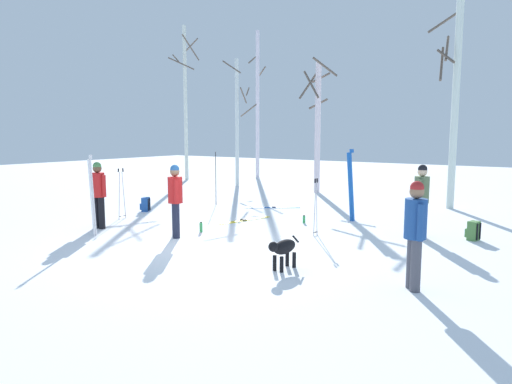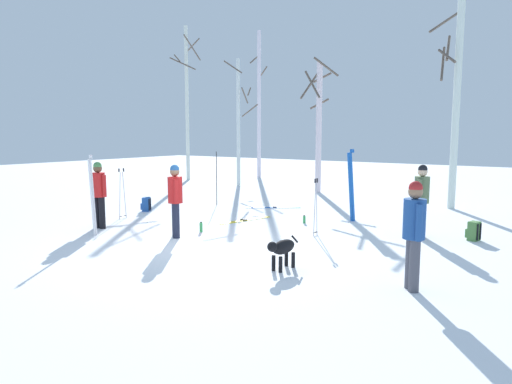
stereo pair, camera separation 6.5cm
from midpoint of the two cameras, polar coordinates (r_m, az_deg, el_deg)
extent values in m
plane|color=white|center=(10.15, -5.58, -6.72)|extent=(60.00, 60.00, 0.00)
cylinder|color=#4C4C56|center=(7.65, 19.04, -8.56)|extent=(0.16, 0.16, 0.82)
cylinder|color=#4C4C56|center=(7.82, 18.60, -8.21)|extent=(0.16, 0.16, 0.82)
cylinder|color=#1E478C|center=(7.58, 19.04, -3.13)|extent=(0.34, 0.34, 0.62)
sphere|color=#997051|center=(7.52, 19.17, 0.03)|extent=(0.22, 0.22, 0.22)
sphere|color=#B22626|center=(7.51, 19.19, 0.48)|extent=(0.21, 0.21, 0.21)
cylinder|color=#1E478C|center=(7.39, 19.57, -3.57)|extent=(0.10, 0.10, 0.56)
cylinder|color=#1E478C|center=(7.78, 18.53, -3.00)|extent=(0.10, 0.10, 0.56)
cylinder|color=#1E2338|center=(11.01, -9.58, -3.50)|extent=(0.16, 0.16, 0.82)
cylinder|color=#1E2338|center=(11.19, -9.67, -3.33)|extent=(0.16, 0.16, 0.82)
cylinder|color=red|center=(10.99, -9.70, 0.28)|extent=(0.34, 0.34, 0.62)
sphere|color=#997051|center=(10.95, -9.75, 2.46)|extent=(0.22, 0.22, 0.22)
sphere|color=#265999|center=(10.94, -9.76, 2.78)|extent=(0.21, 0.21, 0.21)
cylinder|color=red|center=(10.79, -9.59, 0.04)|extent=(0.10, 0.10, 0.56)
cylinder|color=red|center=(11.20, -9.81, 0.30)|extent=(0.10, 0.10, 0.56)
cylinder|color=black|center=(12.69, -18.74, -2.37)|extent=(0.16, 0.16, 0.82)
cylinder|color=black|center=(12.56, -18.18, -2.44)|extent=(0.16, 0.16, 0.82)
cylinder|color=red|center=(12.53, -18.59, 0.85)|extent=(0.34, 0.34, 0.62)
sphere|color=brown|center=(12.49, -18.67, 2.76)|extent=(0.22, 0.22, 0.22)
sphere|color=#4C8C4C|center=(12.49, -18.68, 3.04)|extent=(0.21, 0.21, 0.21)
cylinder|color=red|center=(12.68, -19.25, 0.80)|extent=(0.10, 0.10, 0.56)
cylinder|color=red|center=(12.38, -17.92, 0.71)|extent=(0.10, 0.10, 0.56)
cylinder|color=black|center=(11.52, 19.53, -3.34)|extent=(0.16, 0.16, 0.82)
cylinder|color=black|center=(11.69, 19.74, -3.20)|extent=(0.16, 0.16, 0.82)
cylinder|color=#566B47|center=(11.50, 19.78, 0.26)|extent=(0.34, 0.34, 0.62)
sphere|color=beige|center=(11.46, 19.87, 2.34)|extent=(0.22, 0.22, 0.22)
sphere|color=black|center=(11.46, 19.89, 2.65)|extent=(0.21, 0.21, 0.21)
cylinder|color=#566B47|center=(11.30, 19.53, 0.05)|extent=(0.10, 0.10, 0.56)
cylinder|color=#566B47|center=(11.71, 20.02, 0.27)|extent=(0.10, 0.10, 0.56)
ellipsoid|color=black|center=(8.43, 3.62, -6.71)|extent=(0.27, 0.62, 0.26)
sphere|color=black|center=(8.16, 2.23, -6.72)|extent=(0.18, 0.18, 0.18)
ellipsoid|color=black|center=(8.11, 1.96, -6.94)|extent=(0.07, 0.10, 0.06)
cylinder|color=black|center=(8.69, 4.98, -5.76)|extent=(0.05, 0.19, 0.17)
cylinder|color=black|center=(8.31, 3.24, -8.86)|extent=(0.07, 0.07, 0.28)
cylinder|color=black|center=(8.40, 2.39, -8.68)|extent=(0.07, 0.07, 0.28)
cylinder|color=black|center=(8.61, 4.79, -8.28)|extent=(0.07, 0.07, 0.28)
cylinder|color=black|center=(8.70, 3.95, -8.12)|extent=(0.07, 0.07, 0.28)
cube|color=blue|center=(13.13, 11.83, 0.59)|extent=(0.17, 0.15, 1.91)
cube|color=blue|center=(13.05, 11.94, 4.94)|extent=(0.06, 0.05, 0.10)
cube|color=blue|center=(13.11, 11.57, 0.59)|extent=(0.17, 0.15, 1.91)
cube|color=blue|center=(13.03, 11.69, 4.94)|extent=(0.06, 0.05, 0.10)
cube|color=black|center=(15.96, -4.72, 1.53)|extent=(0.07, 0.09, 1.73)
cube|color=black|center=(15.90, -4.75, 4.78)|extent=(0.05, 0.06, 0.10)
cube|color=black|center=(15.90, -4.73, 1.51)|extent=(0.07, 0.09, 1.73)
cube|color=black|center=(15.84, -4.77, 4.77)|extent=(0.05, 0.06, 0.10)
cube|color=white|center=(11.70, -19.14, -0.63)|extent=(0.08, 0.18, 1.84)
cube|color=white|center=(11.61, -19.33, 4.07)|extent=(0.04, 0.06, 0.10)
cube|color=white|center=(11.65, -19.30, -0.67)|extent=(0.08, 0.18, 1.84)
cube|color=white|center=(11.56, -19.50, 4.05)|extent=(0.04, 0.06, 0.10)
cube|color=blue|center=(15.28, 2.24, -1.94)|extent=(1.50, 1.13, 0.02)
cube|color=#333338|center=(15.28, 2.43, -1.85)|extent=(0.13, 0.12, 0.03)
cube|color=blue|center=(15.38, 2.21, -1.88)|extent=(1.50, 1.13, 0.02)
cube|color=#333338|center=(15.38, 2.40, -1.79)|extent=(0.13, 0.12, 0.03)
cube|color=yellow|center=(13.15, -1.32, -3.43)|extent=(0.51, 1.72, 0.02)
cube|color=#333338|center=(13.11, -1.49, -3.36)|extent=(0.09, 0.13, 0.03)
cube|color=yellow|center=(13.07, -1.05, -3.50)|extent=(0.51, 1.72, 0.02)
cube|color=#333338|center=(13.04, -1.22, -3.42)|extent=(0.09, 0.13, 0.03)
cylinder|color=#B2B2BC|center=(11.26, 7.59, -2.06)|extent=(0.02, 0.10, 1.27)
cylinder|color=black|center=(11.17, 7.65, 1.42)|extent=(0.04, 0.04, 0.10)
cylinder|color=black|center=(11.36, 7.55, -4.87)|extent=(0.07, 0.07, 0.01)
cylinder|color=#B2B2BC|center=(11.17, 7.36, -2.13)|extent=(0.02, 0.10, 1.27)
cylinder|color=black|center=(11.08, 7.41, 1.38)|extent=(0.04, 0.04, 0.10)
cylinder|color=black|center=(11.28, 7.31, -4.97)|extent=(0.07, 0.07, 0.01)
cylinder|color=#B2B2BC|center=(13.90, -15.67, -0.35)|extent=(0.02, 0.10, 1.34)
cylinder|color=black|center=(13.83, -15.77, 2.62)|extent=(0.04, 0.04, 0.10)
cylinder|color=black|center=(13.99, -15.59, -2.79)|extent=(0.07, 0.07, 0.01)
cylinder|color=#B2B2BC|center=(13.80, -16.19, -0.42)|extent=(0.02, 0.10, 1.34)
cylinder|color=black|center=(13.73, -16.29, 2.57)|extent=(0.04, 0.04, 0.10)
cylinder|color=black|center=(13.89, -16.10, -2.88)|extent=(0.07, 0.07, 0.01)
cube|color=#4C7F3F|center=(11.78, 25.26, -4.34)|extent=(0.26, 0.30, 0.44)
cube|color=#4C7F3F|center=(11.84, 24.67, -4.57)|extent=(0.11, 0.20, 0.20)
cube|color=black|center=(11.79, 25.92, -4.36)|extent=(0.03, 0.04, 0.37)
cube|color=black|center=(11.67, 25.63, -4.46)|extent=(0.03, 0.04, 0.37)
cube|color=#1E4C99|center=(15.01, -13.15, -1.47)|extent=(0.30, 0.32, 0.44)
cube|color=#1E4C99|center=(15.06, -13.61, -1.71)|extent=(0.15, 0.20, 0.20)
cube|color=black|center=(15.04, -12.65, -1.44)|extent=(0.04, 0.04, 0.37)
cube|color=black|center=(14.91, -12.81, -1.52)|extent=(0.04, 0.04, 0.37)
cylinder|color=green|center=(12.78, 6.07, -3.37)|extent=(0.07, 0.07, 0.20)
cylinder|color=black|center=(12.76, 6.08, -2.88)|extent=(0.05, 0.05, 0.02)
cylinder|color=green|center=(11.65, -6.58, -4.31)|extent=(0.08, 0.08, 0.24)
cylinder|color=black|center=(11.63, -6.59, -3.67)|extent=(0.05, 0.05, 0.02)
cylinder|color=silver|center=(24.66, -8.36, 10.58)|extent=(0.19, 0.19, 7.83)
cylinder|color=brown|center=(25.34, -7.66, 17.36)|extent=(0.99, 0.14, 0.62)
cylinder|color=brown|center=(24.58, -7.74, 17.11)|extent=(0.24, 1.06, 1.17)
cylinder|color=brown|center=(24.76, -9.55, 15.86)|extent=(0.88, 0.53, 0.50)
cylinder|color=brown|center=(24.23, -8.89, 15.26)|extent=(1.22, 0.67, 0.65)
cylinder|color=silver|center=(25.66, 0.45, 10.55)|extent=(0.21, 0.21, 7.85)
cylinder|color=brown|center=(25.78, -0.76, 12.20)|extent=(0.58, 1.01, 0.55)
cylinder|color=brown|center=(26.13, -0.15, 15.90)|extent=(0.12, 0.72, 0.50)
cylinder|color=brown|center=(26.05, 0.90, 14.38)|extent=(0.66, 0.14, 0.67)
cylinder|color=silver|center=(21.61, -2.09, 8.41)|extent=(0.17, 0.17, 5.77)
cylinder|color=brown|center=(21.97, -0.69, 9.93)|extent=(1.22, 0.51, 0.55)
cylinder|color=brown|center=(21.41, -2.76, 15.04)|extent=(0.94, 0.16, 0.62)
cylinder|color=brown|center=(21.53, -1.30, 11.73)|extent=(0.21, 0.69, 0.68)
cylinder|color=silver|center=(19.30, 7.79, 7.71)|extent=(0.24, 0.24, 5.25)
cylinder|color=brown|center=(19.71, 7.86, 10.63)|extent=(0.75, 0.42, 0.46)
cylinder|color=brown|center=(19.78, 8.20, 13.68)|extent=(0.78, 0.23, 0.41)
cylinder|color=brown|center=(19.72, 6.64, 12.79)|extent=(0.29, 1.11, 1.13)
cylinder|color=brown|center=(19.11, 7.02, 12.93)|extent=(0.85, 0.34, 1.13)
cylinder|color=brown|center=(19.00, 8.69, 14.91)|extent=(0.70, 0.96, 0.71)
cylinder|color=silver|center=(16.28, 23.44, 10.28)|extent=(0.23, 0.23, 6.95)
cylinder|color=brown|center=(16.18, 22.42, 15.14)|extent=(0.71, 0.66, 0.56)
cylinder|color=brown|center=(16.48, 22.56, 15.95)|extent=(0.19, 0.72, 0.88)
cylinder|color=brown|center=(16.41, 21.99, 14.37)|extent=(0.27, 0.98, 1.18)
cylinder|color=brown|center=(17.09, 22.33, 18.79)|extent=(0.80, 1.13, 0.84)
camera|label=1|loc=(0.03, -89.84, 0.02)|focal=32.70mm
camera|label=2|loc=(0.03, 90.16, -0.02)|focal=32.70mm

